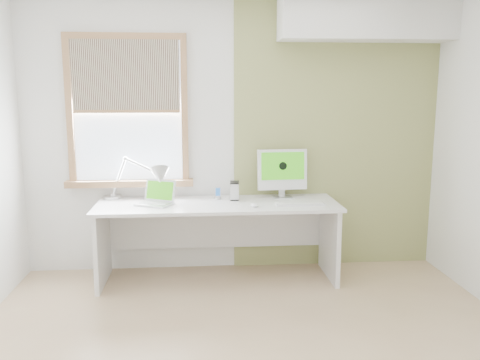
{
  "coord_description": "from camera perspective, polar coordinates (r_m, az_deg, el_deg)",
  "views": [
    {
      "loc": [
        -0.34,
        -3.03,
        1.73
      ],
      "look_at": [
        0.0,
        1.05,
        1.0
      ],
      "focal_mm": 37.18,
      "sensor_mm": 36.0,
      "label": 1
    }
  ],
  "objects": [
    {
      "name": "external_drive",
      "position": [
        4.66,
        -0.63,
        -1.24
      ],
      "size": [
        0.09,
        0.14,
        0.17
      ],
      "color": "silver",
      "rests_on": "desk"
    },
    {
      "name": "window",
      "position": [
        4.8,
        -12.78,
        7.64
      ],
      "size": [
        1.2,
        0.14,
        1.42
      ],
      "color": "#986C43",
      "rests_on": "room"
    },
    {
      "name": "imac",
      "position": [
        4.75,
        4.87,
        1.09
      ],
      "size": [
        0.48,
        0.16,
        0.46
      ],
      "color": "silver",
      "rests_on": "desk"
    },
    {
      "name": "soffit",
      "position": [
        4.9,
        14.28,
        17.66
      ],
      "size": [
        1.6,
        0.4,
        0.42
      ],
      "primitive_type": "cube",
      "color": "white",
      "rests_on": "room"
    },
    {
      "name": "laptop",
      "position": [
        4.55,
        -9.53,
        -2.07
      ],
      "size": [
        0.38,
        0.35,
        0.21
      ],
      "color": "silver",
      "rests_on": "desk"
    },
    {
      "name": "accent_wall",
      "position": [
        4.98,
        10.91,
        4.96
      ],
      "size": [
        2.0,
        0.02,
        2.6
      ],
      "primitive_type": "cube",
      "color": "#8E9758",
      "rests_on": "room"
    },
    {
      "name": "desk",
      "position": [
        4.64,
        -2.59,
        -4.85
      ],
      "size": [
        2.2,
        0.7,
        0.73
      ],
      "color": "silver",
      "rests_on": "room"
    },
    {
      "name": "desk_lamp",
      "position": [
        4.65,
        -10.2,
        0.2
      ],
      "size": [
        0.68,
        0.41,
        0.41
      ],
      "color": "silver",
      "rests_on": "desk"
    },
    {
      "name": "phone_dock",
      "position": [
        4.69,
        -2.56,
        -1.8
      ],
      "size": [
        0.07,
        0.07,
        0.12
      ],
      "color": "silver",
      "rests_on": "desk"
    },
    {
      "name": "room",
      "position": [
        3.08,
        1.63,
        2.09
      ],
      "size": [
        4.04,
        3.54,
        2.64
      ],
      "color": "tan",
      "rests_on": "ground"
    },
    {
      "name": "keyboard",
      "position": [
        4.49,
        6.91,
        -2.73
      ],
      "size": [
        0.44,
        0.13,
        0.02
      ],
      "color": "white",
      "rests_on": "desk"
    },
    {
      "name": "mouse",
      "position": [
        4.38,
        1.68,
        -2.9
      ],
      "size": [
        0.09,
        0.11,
        0.03
      ],
      "primitive_type": "ellipsoid",
      "rotation": [
        0.0,
        0.0,
        0.31
      ],
      "color": "white",
      "rests_on": "desk"
    }
  ]
}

